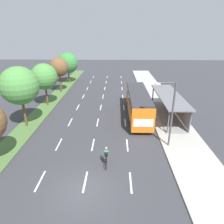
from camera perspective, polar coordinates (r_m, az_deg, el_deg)
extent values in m
plane|color=#38383D|center=(15.44, -8.36, -21.75)|extent=(140.00, 140.00, 0.00)
cube|color=#4C7038|center=(34.34, -16.84, 3.45)|extent=(2.60, 52.00, 0.12)
cube|color=#ADAAA3|center=(33.37, 13.21, 3.31)|extent=(4.50, 52.00, 0.15)
cube|color=white|center=(16.97, -20.20, -18.30)|extent=(0.14, 2.29, 0.01)
cube|color=white|center=(20.99, -15.23, -9.05)|extent=(0.14, 2.29, 0.01)
cube|color=white|center=(25.48, -12.08, -2.87)|extent=(0.14, 2.29, 0.01)
cube|color=white|center=(30.23, -9.92, 1.42)|extent=(0.14, 2.29, 0.01)
cube|color=white|center=(35.14, -8.35, 4.52)|extent=(0.14, 2.29, 0.01)
cube|color=white|center=(40.14, -7.16, 6.86)|extent=(0.14, 2.29, 0.01)
cube|color=white|center=(45.21, -6.23, 8.68)|extent=(0.14, 2.29, 0.01)
cube|color=white|center=(50.32, -5.48, 10.12)|extent=(0.14, 2.29, 0.01)
cube|color=white|center=(16.10, -7.81, -19.43)|extent=(0.14, 2.29, 0.01)
cube|color=white|center=(20.30, -5.57, -9.45)|extent=(0.14, 2.29, 0.01)
cube|color=white|center=(24.92, -4.21, -3.01)|extent=(0.14, 2.29, 0.01)
cube|color=white|center=(29.76, -3.29, 1.38)|extent=(0.14, 2.29, 0.01)
cube|color=white|center=(34.73, -2.63, 4.53)|extent=(0.14, 2.29, 0.01)
cube|color=white|center=(39.78, -2.13, 6.88)|extent=(0.14, 2.29, 0.01)
cube|color=white|center=(44.89, -1.74, 8.70)|extent=(0.14, 2.29, 0.01)
cube|color=white|center=(50.04, -1.43, 10.15)|extent=(0.14, 2.29, 0.01)
cube|color=white|center=(15.98, 5.47, -19.71)|extent=(0.14, 2.29, 0.01)
cube|color=white|center=(20.20, 4.47, -9.58)|extent=(0.14, 2.29, 0.01)
cube|color=white|center=(24.84, 3.87, -3.09)|extent=(0.14, 2.29, 0.01)
cube|color=white|center=(29.69, 3.46, 1.33)|extent=(0.14, 2.29, 0.01)
cube|color=white|center=(34.67, 3.17, 4.49)|extent=(0.14, 2.29, 0.01)
cube|color=white|center=(39.73, 2.95, 6.85)|extent=(0.14, 2.29, 0.01)
cube|color=white|center=(44.85, 2.78, 8.67)|extent=(0.14, 2.29, 0.01)
cube|color=white|center=(50.00, 2.64, 10.12)|extent=(0.14, 2.29, 0.01)
cube|color=gray|center=(27.49, 15.77, -0.87)|extent=(2.60, 10.40, 0.10)
cylinder|color=#56565B|center=(22.29, 16.11, -2.71)|extent=(0.16, 0.16, 2.60)
cylinder|color=#56565B|center=(31.32, 11.84, 5.01)|extent=(0.16, 0.16, 2.60)
cylinder|color=#56565B|center=(23.01, 21.80, -2.68)|extent=(0.16, 0.16, 2.60)
cylinder|color=#56565B|center=(31.83, 16.03, 4.89)|extent=(0.16, 0.16, 2.60)
cube|color=gray|center=(27.35, 18.58, 1.72)|extent=(0.10, 9.88, 2.34)
cube|color=slate|center=(26.57, 16.38, 4.54)|extent=(2.90, 10.80, 0.16)
cube|color=orange|center=(26.20, 7.62, 2.53)|extent=(2.50, 11.20, 2.80)
cube|color=#2D3D4C|center=(25.92, 7.71, 4.30)|extent=(2.54, 10.30, 0.90)
cube|color=#333338|center=(25.74, 7.78, 5.59)|extent=(2.45, 10.98, 0.12)
cube|color=#2D3D4C|center=(31.42, 6.62, 6.64)|extent=(2.25, 0.06, 1.54)
cube|color=white|center=(21.13, 9.12, -3.20)|extent=(2.12, 0.04, 0.90)
cylinder|color=black|center=(29.82, 4.72, 2.40)|extent=(0.30, 1.00, 1.00)
cylinder|color=black|center=(30.03, 8.91, 2.35)|extent=(0.30, 1.00, 1.00)
cylinder|color=black|center=(23.43, 5.62, -3.45)|extent=(0.30, 1.00, 1.00)
cylinder|color=black|center=(23.70, 10.94, -3.45)|extent=(0.30, 1.00, 1.00)
torus|color=black|center=(17.80, -1.58, -13.07)|extent=(0.06, 0.72, 0.72)
torus|color=black|center=(16.92, -1.76, -15.24)|extent=(0.06, 0.72, 0.72)
cylinder|color=maroon|center=(17.19, -1.68, -13.38)|extent=(0.05, 0.93, 0.05)
cylinder|color=maroon|center=(17.21, -1.69, -14.06)|extent=(0.05, 0.57, 0.42)
cylinder|color=maroon|center=(17.02, -1.71, -13.72)|extent=(0.04, 0.04, 0.40)
cube|color=black|center=(16.90, -1.72, -13.17)|extent=(0.12, 0.24, 0.06)
cylinder|color=black|center=(17.44, -1.60, -11.70)|extent=(0.46, 0.04, 0.04)
cube|color=#2D844C|center=(16.86, -1.70, -11.90)|extent=(0.30, 0.36, 0.59)
cube|color=black|center=(16.71, -1.73, -12.16)|extent=(0.26, 0.26, 0.42)
sphere|color=tan|center=(16.72, -1.70, -10.48)|extent=(0.20, 0.20, 0.20)
cylinder|color=#4C4C56|center=(17.07, -2.10, -13.06)|extent=(0.12, 0.42, 0.25)
cylinder|color=#4C4C56|center=(17.36, -2.06, -13.43)|extent=(0.10, 0.17, 0.41)
cylinder|color=#4C4C56|center=(17.06, -1.28, -13.08)|extent=(0.12, 0.42, 0.25)
cylinder|color=#4C4C56|center=(17.35, -1.25, -13.45)|extent=(0.10, 0.17, 0.41)
cylinder|color=#2D844C|center=(17.02, -2.25, -11.33)|extent=(0.09, 0.47, 0.28)
cylinder|color=#2D844C|center=(17.00, -1.08, -11.36)|extent=(0.09, 0.47, 0.28)
cylinder|color=brown|center=(25.23, -24.14, -0.24)|extent=(0.28, 0.28, 3.36)
sphere|color=#4C8E42|center=(24.27, -25.36, 6.94)|extent=(4.29, 4.29, 4.29)
cylinder|color=brown|center=(31.47, -18.49, 4.52)|extent=(0.28, 0.28, 2.98)
sphere|color=#4C8E42|center=(30.75, -19.16, 9.70)|extent=(3.83, 3.83, 3.83)
cylinder|color=brown|center=(37.99, -14.81, 8.14)|extent=(0.28, 0.28, 3.28)
sphere|color=brown|center=(37.41, -15.26, 12.48)|extent=(3.44, 3.44, 3.44)
cylinder|color=brown|center=(44.88, -12.46, 10.06)|extent=(0.28, 0.28, 2.62)
sphere|color=#38843D|center=(44.36, -12.78, 13.78)|extent=(4.38, 4.38, 4.38)
cylinder|color=#4C4C51|center=(19.21, 17.11, -0.92)|extent=(0.18, 0.18, 6.50)
cylinder|color=#4C4C51|center=(18.04, 15.76, 8.16)|extent=(1.60, 0.12, 0.12)
cube|color=silver|center=(17.87, 13.23, 8.05)|extent=(0.44, 0.24, 0.16)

